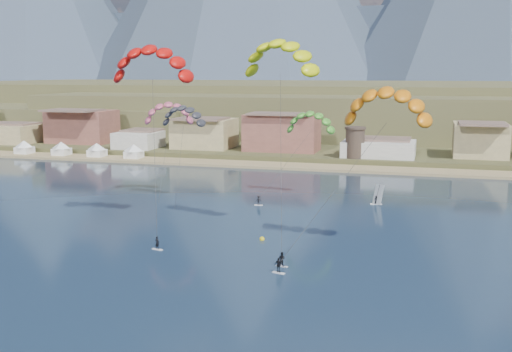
% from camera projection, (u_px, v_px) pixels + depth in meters
% --- Properties ---
extents(ground, '(2400.00, 2400.00, 0.00)m').
position_uv_depth(ground, '(172.00, 320.00, 64.57)').
color(ground, black).
rests_on(ground, ground).
extents(beach, '(2200.00, 12.00, 0.90)m').
position_uv_depth(beach, '(332.00, 168.00, 165.08)').
color(beach, tan).
rests_on(beach, ground).
extents(land, '(2200.00, 900.00, 4.00)m').
position_uv_depth(land, '(406.00, 99.00, 595.80)').
color(land, brown).
rests_on(land, ground).
extents(foothills, '(940.00, 210.00, 18.00)m').
position_uv_depth(foothills, '(426.00, 109.00, 277.56)').
color(foothills, brown).
rests_on(foothills, ground).
extents(town, '(400.00, 24.00, 12.00)m').
position_uv_depth(town, '(211.00, 130.00, 189.75)').
color(town, silver).
rests_on(town, ground).
extents(watchtower, '(5.82, 5.82, 8.60)m').
position_uv_depth(watchtower, '(355.00, 142.00, 170.31)').
color(watchtower, '#47382D').
rests_on(watchtower, ground).
extents(beach_tents, '(43.40, 6.40, 5.00)m').
position_uv_depth(beach_tents, '(78.00, 146.00, 185.05)').
color(beach_tents, white).
rests_on(beach_tents, ground).
extents(kitesurfer_red, '(14.14, 15.72, 31.49)m').
position_uv_depth(kitesurfer_red, '(152.00, 58.00, 97.90)').
color(kitesurfer_red, silver).
rests_on(kitesurfer_red, ground).
extents(kitesurfer_yellow, '(13.82, 20.41, 32.72)m').
position_uv_depth(kitesurfer_yellow, '(280.00, 53.00, 93.16)').
color(kitesurfer_yellow, silver).
rests_on(kitesurfer_yellow, ground).
extents(kitesurfer_orange, '(19.42, 16.61, 27.25)m').
position_uv_depth(kitesurfer_orange, '(387.00, 101.00, 84.73)').
color(kitesurfer_orange, silver).
rests_on(kitesurfer_orange, ground).
extents(kitesurfer_green, '(14.02, 13.35, 20.37)m').
position_uv_depth(kitesurfer_green, '(310.00, 119.00, 125.00)').
color(kitesurfer_green, silver).
rests_on(kitesurfer_green, ground).
extents(distant_kite_pink, '(10.97, 7.59, 21.13)m').
position_uv_depth(distant_kite_pink, '(169.00, 109.00, 125.04)').
color(distant_kite_pink, '#262626').
rests_on(distant_kite_pink, ground).
extents(distant_kite_dark, '(9.45, 6.06, 20.58)m').
position_uv_depth(distant_kite_dark, '(183.00, 112.00, 120.49)').
color(distant_kite_dark, '#262626').
rests_on(distant_kite_dark, ground).
extents(windsurfer, '(2.32, 2.54, 4.02)m').
position_uv_depth(windsurfer, '(377.00, 198.00, 120.39)').
color(windsurfer, silver).
rests_on(windsurfer, ground).
extents(buoy, '(0.80, 0.80, 0.80)m').
position_uv_depth(buoy, '(262.00, 239.00, 95.13)').
color(buoy, gold).
rests_on(buoy, ground).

